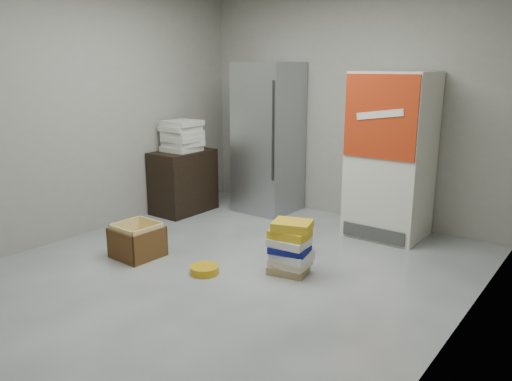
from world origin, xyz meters
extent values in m
plane|color=#B3B4AF|center=(0.00, 0.00, 0.00)|extent=(5.00, 5.00, 0.00)
cube|color=gray|center=(0.00, 2.50, 1.40)|extent=(4.00, 0.04, 2.80)
cube|color=gray|center=(-2.00, 0.00, 1.40)|extent=(0.04, 5.00, 2.80)
cube|color=gray|center=(2.00, 0.00, 1.40)|extent=(0.04, 5.00, 2.80)
cube|color=#A5A8AD|center=(-0.90, 2.13, 0.95)|extent=(0.70, 0.70, 1.90)
cylinder|color=#333333|center=(-0.58, 1.77, 1.10)|extent=(0.02, 0.02, 1.19)
cube|color=silver|center=(0.75, 2.13, 0.90)|extent=(0.80, 0.70, 1.80)
cube|color=#B52E11|center=(0.75, 1.77, 1.35)|extent=(0.78, 0.02, 0.85)
cube|color=white|center=(0.75, 1.75, 1.38)|extent=(0.50, 0.01, 0.14)
cube|color=#3F3F3F|center=(0.75, 1.77, 0.10)|extent=(0.70, 0.02, 0.15)
cube|color=black|center=(-1.73, 1.40, 0.40)|extent=(0.50, 0.80, 0.80)
cube|color=silver|center=(-1.73, 1.39, 0.83)|extent=(0.40, 0.40, 0.06)
cube|color=silver|center=(-1.72, 1.41, 0.90)|extent=(0.43, 0.43, 0.06)
cube|color=silver|center=(-1.71, 1.40, 0.96)|extent=(0.41, 0.41, 0.06)
cube|color=silver|center=(-1.72, 1.40, 1.03)|extent=(0.40, 0.40, 0.06)
cube|color=silver|center=(-1.73, 1.39, 1.09)|extent=(0.42, 0.42, 0.06)
cube|color=silver|center=(-1.71, 1.40, 1.16)|extent=(0.41, 0.41, 0.06)
cube|color=#91784F|center=(0.47, 0.54, 0.04)|extent=(0.39, 0.33, 0.07)
cube|color=beige|center=(0.49, 0.55, 0.10)|extent=(0.36, 0.30, 0.07)
cube|color=silver|center=(0.51, 0.54, 0.18)|extent=(0.35, 0.28, 0.07)
cube|color=navy|center=(0.49, 0.53, 0.24)|extent=(0.39, 0.34, 0.06)
cube|color=silver|center=(0.49, 0.53, 0.31)|extent=(0.36, 0.30, 0.07)
cube|color=gold|center=(0.48, 0.55, 0.38)|extent=(0.37, 0.31, 0.08)
cube|color=gold|center=(0.50, 0.55, 0.46)|extent=(0.40, 0.36, 0.08)
cube|color=beige|center=(0.20, 1.00, 0.03)|extent=(0.40, 0.34, 0.05)
cube|color=silver|center=(0.20, 1.00, 0.08)|extent=(0.41, 0.36, 0.06)
cube|color=beige|center=(0.20, 1.00, 0.14)|extent=(0.41, 0.36, 0.05)
cube|color=yellow|center=(-0.96, -0.02, 0.01)|extent=(0.41, 0.41, 0.01)
cube|color=brown|center=(-0.95, 0.19, 0.15)|extent=(0.42, 0.03, 0.30)
cube|color=brown|center=(-0.97, -0.22, 0.15)|extent=(0.42, 0.03, 0.30)
cube|color=brown|center=(-1.17, -0.01, 0.15)|extent=(0.03, 0.42, 0.30)
cube|color=brown|center=(-0.76, -0.03, 0.15)|extent=(0.03, 0.42, 0.30)
cube|color=yellow|center=(-0.95, 0.17, 0.17)|extent=(0.39, 0.03, 0.34)
cube|color=yellow|center=(-0.97, -0.21, 0.17)|extent=(0.39, 0.03, 0.34)
cube|color=yellow|center=(-1.15, -0.01, 0.17)|extent=(0.03, 0.39, 0.34)
cube|color=yellow|center=(-0.77, -0.03, 0.17)|extent=(0.03, 0.39, 0.34)
cylinder|color=gold|center=(-0.14, 0.07, 0.04)|extent=(0.29, 0.29, 0.07)
camera|label=1|loc=(2.81, -3.05, 1.86)|focal=35.00mm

